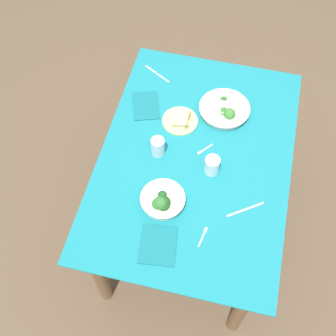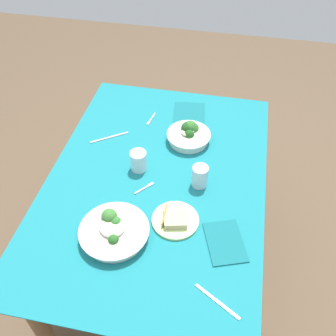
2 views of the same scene
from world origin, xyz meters
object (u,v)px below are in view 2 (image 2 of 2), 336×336
object	(u,v)px
fork_by_far_bowl	(151,119)
fork_by_near_bowl	(145,188)
water_glass_side	(138,161)
napkin_folded_upper	(189,114)
broccoli_bowl_near	(114,231)
napkin_folded_lower	(225,242)
water_glass_center	(200,176)
table_knife_right	(109,137)
bread_side_plate	(175,219)
table_knife_left	(217,301)
broccoli_bowl_far	(189,134)

from	to	relation	value
fork_by_far_bowl	fork_by_near_bowl	world-z (taller)	same
water_glass_side	napkin_folded_upper	world-z (taller)	water_glass_side
broccoli_bowl_near	napkin_folded_lower	xyz separation A→B (m)	(-0.05, 0.43, -0.02)
napkin_folded_lower	fork_by_far_bowl	bearing A→B (deg)	-146.32
water_glass_center	napkin_folded_lower	bearing A→B (deg)	26.60
water_glass_side	fork_by_near_bowl	world-z (taller)	water_glass_side
table_knife_right	bread_side_plate	bearing A→B (deg)	98.72
fork_by_near_bowl	napkin_folded_upper	bearing A→B (deg)	29.28
table_knife_left	napkin_folded_upper	world-z (taller)	napkin_folded_upper
broccoli_bowl_near	fork_by_near_bowl	size ratio (longest dim) A/B	3.24
water_glass_side	table_knife_left	distance (m)	0.71
bread_side_plate	water_glass_side	bearing A→B (deg)	-140.24
napkin_folded_lower	water_glass_side	bearing A→B (deg)	-127.24
fork_by_near_bowl	broccoli_bowl_far	bearing A→B (deg)	19.19
napkin_folded_upper	napkin_folded_lower	xyz separation A→B (m)	(0.77, 0.27, 0.00)
water_glass_side	fork_by_near_bowl	bearing A→B (deg)	26.49
water_glass_center	napkin_folded_lower	distance (m)	0.32
broccoli_bowl_far	water_glass_center	world-z (taller)	water_glass_center
broccoli_bowl_near	fork_by_near_bowl	distance (m)	0.27
napkin_folded_upper	fork_by_near_bowl	bearing A→B (deg)	-10.68
broccoli_bowl_far	napkin_folded_upper	world-z (taller)	broccoli_bowl_far
broccoli_bowl_near	water_glass_center	bearing A→B (deg)	139.17
table_knife_left	bread_side_plate	bearing A→B (deg)	153.64
broccoli_bowl_far	table_knife_left	bearing A→B (deg)	15.94
water_glass_center	napkin_folded_upper	world-z (taller)	water_glass_center
table_knife_left	napkin_folded_upper	bearing A→B (deg)	134.31
bread_side_plate	table_knife_left	size ratio (longest dim) A/B	1.03
broccoli_bowl_far	bread_side_plate	size ratio (longest dim) A/B	1.12
napkin_folded_upper	table_knife_right	bearing A→B (deg)	-53.31
fork_by_far_bowl	table_knife_left	bearing A→B (deg)	36.18
water_glass_center	fork_by_far_bowl	xyz separation A→B (m)	(-0.40, -0.32, -0.05)
water_glass_side	table_knife_right	world-z (taller)	water_glass_side
water_glass_center	water_glass_side	distance (m)	0.29
water_glass_center	table_knife_left	xyz separation A→B (m)	(0.53, 0.14, -0.05)
table_knife_left	table_knife_right	world-z (taller)	same
broccoli_bowl_near	bread_side_plate	world-z (taller)	broccoli_bowl_near
table_knife_right	fork_by_near_bowl	bearing A→B (deg)	96.49
broccoli_bowl_near	napkin_folded_upper	xyz separation A→B (m)	(-0.83, 0.16, -0.02)
fork_by_near_bowl	table_knife_right	size ratio (longest dim) A/B	0.43
broccoli_bowl_far	broccoli_bowl_near	size ratio (longest dim) A/B	0.78
fork_by_near_bowl	napkin_folded_lower	size ratio (longest dim) A/B	0.43
broccoli_bowl_near	water_glass_side	size ratio (longest dim) A/B	2.85
water_glass_center	napkin_folded_lower	size ratio (longest dim) A/B	0.52
broccoli_bowl_far	water_glass_side	distance (m)	0.31
broccoli_bowl_far	fork_by_far_bowl	size ratio (longest dim) A/B	2.07
broccoli_bowl_near	bread_side_plate	bearing A→B (deg)	117.29
napkin_folded_upper	bread_side_plate	bearing A→B (deg)	4.53
bread_side_plate	table_knife_right	world-z (taller)	bread_side_plate
fork_by_near_bowl	water_glass_side	bearing A→B (deg)	66.45
fork_by_far_bowl	napkin_folded_lower	size ratio (longest dim) A/B	0.53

